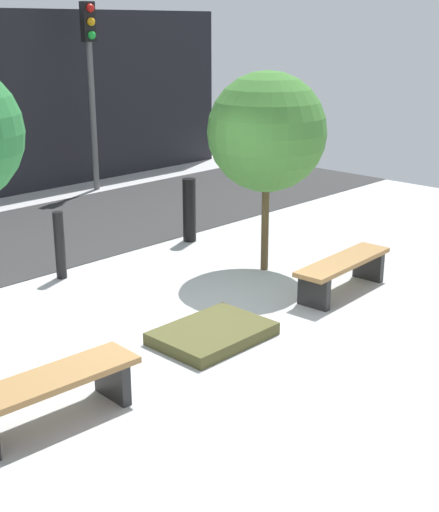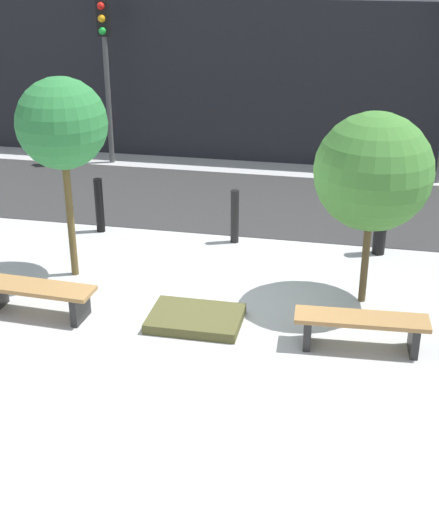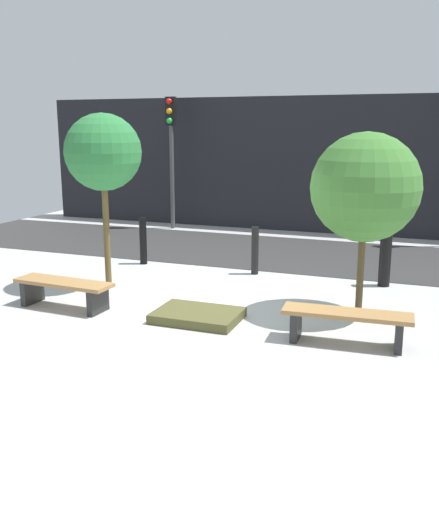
{
  "view_description": "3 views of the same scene",
  "coord_description": "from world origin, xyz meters",
  "px_view_note": "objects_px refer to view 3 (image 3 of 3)",
  "views": [
    {
      "loc": [
        -5.27,
        -5.52,
        3.41
      ],
      "look_at": [
        0.42,
        -0.05,
        0.83
      ],
      "focal_mm": 50.0,
      "sensor_mm": 36.0,
      "label": 1
    },
    {
      "loc": [
        2.09,
        -8.82,
        4.95
      ],
      "look_at": [
        0.26,
        0.07,
        0.87
      ],
      "focal_mm": 50.0,
      "sensor_mm": 36.0,
      "label": 2
    },
    {
      "loc": [
        3.21,
        -7.98,
        2.89
      ],
      "look_at": [
        0.13,
        0.26,
        0.89
      ],
      "focal_mm": 40.0,
      "sensor_mm": 36.0,
      "label": 3
    }
  ],
  "objects_px": {
    "tree_behind_right_bench": "(365,188)",
    "bollard_far_left": "(143,241)",
    "bench_left": "(64,289)",
    "traffic_light_west": "(171,139)",
    "bollard_left": "(255,251)",
    "bollard_center": "(385,259)",
    "bench_right": "(347,321)",
    "tree_behind_left_bench": "(103,153)",
    "planter_bed": "(198,316)"
  },
  "relations": [
    {
      "from": "bench_left",
      "to": "bollard_center",
      "type": "bearing_deg",
      "value": 36.89
    },
    {
      "from": "bench_left",
      "to": "traffic_light_west",
      "type": "height_order",
      "value": "traffic_light_west"
    },
    {
      "from": "bollard_center",
      "to": "tree_behind_right_bench",
      "type": "bearing_deg",
      "value": -97.36
    },
    {
      "from": "bench_right",
      "to": "tree_behind_left_bench",
      "type": "distance_m",
      "value": 5.17
    },
    {
      "from": "tree_behind_right_bench",
      "to": "bollard_center",
      "type": "height_order",
      "value": "tree_behind_right_bench"
    },
    {
      "from": "bollard_far_left",
      "to": "bollard_left",
      "type": "distance_m",
      "value": 2.5
    },
    {
      "from": "planter_bed",
      "to": "bollard_left",
      "type": "height_order",
      "value": "bollard_left"
    },
    {
      "from": "planter_bed",
      "to": "tree_behind_right_bench",
      "type": "xyz_separation_m",
      "value": [
        2.26,
        1.16,
        1.92
      ]
    },
    {
      "from": "traffic_light_west",
      "to": "bollard_center",
      "type": "bearing_deg",
      "value": -33.91
    },
    {
      "from": "tree_behind_right_bench",
      "to": "bollard_left",
      "type": "distance_m",
      "value": 3.27
    },
    {
      "from": "tree_behind_left_bench",
      "to": "tree_behind_right_bench",
      "type": "relative_size",
      "value": 1.11
    },
    {
      "from": "bench_right",
      "to": "bench_left",
      "type": "bearing_deg",
      "value": 176.82
    },
    {
      "from": "tree_behind_left_bench",
      "to": "bollard_far_left",
      "type": "height_order",
      "value": "tree_behind_left_bench"
    },
    {
      "from": "tree_behind_right_bench",
      "to": "bench_left",
      "type": "bearing_deg",
      "value": -163.26
    },
    {
      "from": "planter_bed",
      "to": "traffic_light_west",
      "type": "height_order",
      "value": "traffic_light_west"
    },
    {
      "from": "planter_bed",
      "to": "bollard_left",
      "type": "distance_m",
      "value": 3.0
    },
    {
      "from": "bench_left",
      "to": "planter_bed",
      "type": "xyz_separation_m",
      "value": [
        2.26,
        0.2,
        -0.25
      ]
    },
    {
      "from": "bollard_center",
      "to": "traffic_light_west",
      "type": "distance_m",
      "value": 7.83
    },
    {
      "from": "bench_right",
      "to": "tree_behind_left_bench",
      "type": "bearing_deg",
      "value": 160.07
    },
    {
      "from": "bollard_center",
      "to": "tree_behind_left_bench",
      "type": "bearing_deg",
      "value": -159.15
    },
    {
      "from": "bench_right",
      "to": "bollard_far_left",
      "type": "relative_size",
      "value": 1.74
    },
    {
      "from": "bench_right",
      "to": "bollard_center",
      "type": "bearing_deg",
      "value": 82.59
    },
    {
      "from": "planter_bed",
      "to": "tree_behind_left_bench",
      "type": "relative_size",
      "value": 0.41
    },
    {
      "from": "planter_bed",
      "to": "tree_behind_right_bench",
      "type": "distance_m",
      "value": 3.19
    },
    {
      "from": "tree_behind_left_bench",
      "to": "tree_behind_right_bench",
      "type": "xyz_separation_m",
      "value": [
        4.53,
        0.0,
        -0.44
      ]
    },
    {
      "from": "bollard_far_left",
      "to": "bollard_left",
      "type": "relative_size",
      "value": 1.05
    },
    {
      "from": "bench_left",
      "to": "tree_behind_right_bench",
      "type": "height_order",
      "value": "tree_behind_right_bench"
    },
    {
      "from": "bench_left",
      "to": "bollard_far_left",
      "type": "bearing_deg",
      "value": 97.41
    },
    {
      "from": "planter_bed",
      "to": "tree_behind_right_bench",
      "type": "relative_size",
      "value": 0.45
    },
    {
      "from": "tree_behind_right_bench",
      "to": "bollard_center",
      "type": "xyz_separation_m",
      "value": [
        0.23,
        1.81,
        -1.47
      ]
    },
    {
      "from": "bench_left",
      "to": "bollard_left",
      "type": "bearing_deg",
      "value": 57.7
    },
    {
      "from": "bench_left",
      "to": "traffic_light_west",
      "type": "distance_m",
      "value": 7.87
    },
    {
      "from": "bollard_far_left",
      "to": "bollard_left",
      "type": "height_order",
      "value": "bollard_far_left"
    },
    {
      "from": "bollard_left",
      "to": "bollard_center",
      "type": "height_order",
      "value": "bollard_center"
    },
    {
      "from": "bollard_left",
      "to": "traffic_light_west",
      "type": "bearing_deg",
      "value": 131.85
    },
    {
      "from": "bench_left",
      "to": "bollard_far_left",
      "type": "distance_m",
      "value": 3.19
    },
    {
      "from": "tree_behind_left_bench",
      "to": "tree_behind_right_bench",
      "type": "bearing_deg",
      "value": 0.0
    },
    {
      "from": "bench_left",
      "to": "bench_right",
      "type": "xyz_separation_m",
      "value": [
        4.53,
        -0.0,
        0.01
      ]
    },
    {
      "from": "tree_behind_left_bench",
      "to": "traffic_light_west",
      "type": "distance_m",
      "value": 6.22
    },
    {
      "from": "bench_left",
      "to": "bollard_left",
      "type": "distance_m",
      "value": 3.9
    },
    {
      "from": "bench_right",
      "to": "traffic_light_west",
      "type": "distance_m",
      "value": 9.81
    },
    {
      "from": "planter_bed",
      "to": "bollard_center",
      "type": "xyz_separation_m",
      "value": [
        2.5,
        2.98,
        0.45
      ]
    },
    {
      "from": "bollard_far_left",
      "to": "traffic_light_west",
      "type": "xyz_separation_m",
      "value": [
        -1.28,
        4.22,
        2.05
      ]
    },
    {
      "from": "bench_left",
      "to": "bollard_center",
      "type": "xyz_separation_m",
      "value": [
        4.76,
        3.18,
        0.2
      ]
    },
    {
      "from": "traffic_light_west",
      "to": "bench_left",
      "type": "bearing_deg",
      "value": -78.4
    },
    {
      "from": "tree_behind_right_bench",
      "to": "bollard_far_left",
      "type": "distance_m",
      "value": 5.31
    },
    {
      "from": "bench_right",
      "to": "bollard_left",
      "type": "bearing_deg",
      "value": 122.3
    },
    {
      "from": "tree_behind_right_bench",
      "to": "bollard_left",
      "type": "height_order",
      "value": "tree_behind_right_bench"
    },
    {
      "from": "bench_left",
      "to": "bench_right",
      "type": "distance_m",
      "value": 4.53
    },
    {
      "from": "bollard_left",
      "to": "traffic_light_west",
      "type": "distance_m",
      "value": 6.03
    }
  ]
}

